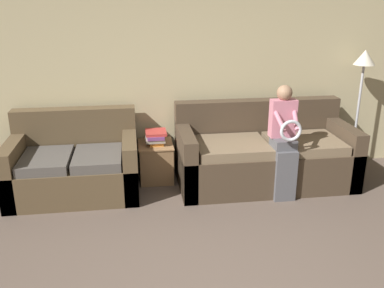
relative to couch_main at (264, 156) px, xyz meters
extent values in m
cube|color=#C6B789|center=(-1.05, 0.58, 0.93)|extent=(7.89, 0.06, 2.55)
cube|color=#473828|center=(0.00, -0.04, -0.11)|extent=(2.12, 0.97, 0.48)
cube|color=#473828|center=(0.00, 0.34, 0.38)|extent=(2.12, 0.20, 0.50)
cube|color=#473828|center=(-0.98, -0.04, 0.01)|extent=(0.16, 0.97, 0.73)
cube|color=#473828|center=(0.98, -0.04, 0.01)|extent=(0.16, 0.97, 0.73)
cube|color=#7A664C|center=(-0.45, -0.14, 0.19)|extent=(0.84, 0.73, 0.11)
cube|color=#7A664C|center=(0.45, -0.14, 0.19)|extent=(0.84, 0.73, 0.11)
cube|color=brown|center=(-2.28, 0.00, -0.14)|extent=(1.46, 0.96, 0.41)
cube|color=brown|center=(-2.28, 0.38, 0.33)|extent=(1.46, 0.20, 0.53)
cube|color=brown|center=(-2.94, 0.00, -0.01)|extent=(0.16, 0.96, 0.68)
cube|color=brown|center=(-1.63, 0.00, -0.01)|extent=(0.16, 0.96, 0.68)
cube|color=#514C47|center=(-2.57, -0.10, 0.12)|extent=(0.54, 0.72, 0.11)
cube|color=#514C47|center=(-2.00, -0.10, 0.12)|extent=(0.54, 0.72, 0.11)
cube|color=#56565B|center=(0.09, -0.53, -0.05)|extent=(0.24, 0.10, 0.59)
cube|color=#56565B|center=(0.09, -0.39, 0.30)|extent=(0.24, 0.28, 0.11)
cube|color=#D17A8E|center=(0.09, -0.32, 0.56)|extent=(0.29, 0.14, 0.43)
sphere|color=#A37A5B|center=(0.09, -0.32, 0.86)|extent=(0.17, 0.17, 0.17)
torus|color=silver|center=(0.09, -0.59, 0.50)|extent=(0.24, 0.04, 0.24)
cylinder|color=#D17A8E|center=(0.00, -0.45, 0.60)|extent=(0.10, 0.31, 0.24)
cylinder|color=#D17A8E|center=(0.19, -0.45, 0.60)|extent=(0.10, 0.31, 0.24)
cube|color=olive|center=(-1.32, 0.28, -0.11)|extent=(0.41, 0.49, 0.48)
cube|color=#9A724A|center=(-1.32, 0.28, 0.12)|extent=(0.43, 0.51, 0.02)
cube|color=orange|center=(-1.31, 0.28, 0.15)|extent=(0.17, 0.26, 0.04)
cube|color=gray|center=(-1.32, 0.28, 0.19)|extent=(0.24, 0.29, 0.04)
cube|color=#7A4284|center=(-1.31, 0.27, 0.23)|extent=(0.21, 0.30, 0.04)
cube|color=#BC3833|center=(-1.31, 0.28, 0.27)|extent=(0.25, 0.28, 0.03)
cylinder|color=#2D2B28|center=(1.35, 0.30, -0.34)|extent=(0.26, 0.26, 0.02)
cylinder|color=#B7B7BC|center=(1.35, 0.30, 0.36)|extent=(0.03, 0.03, 1.37)
cone|color=beige|center=(1.35, 0.30, 1.14)|extent=(0.27, 0.27, 0.19)
camera|label=1|loc=(-1.58, -4.76, 1.87)|focal=40.00mm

